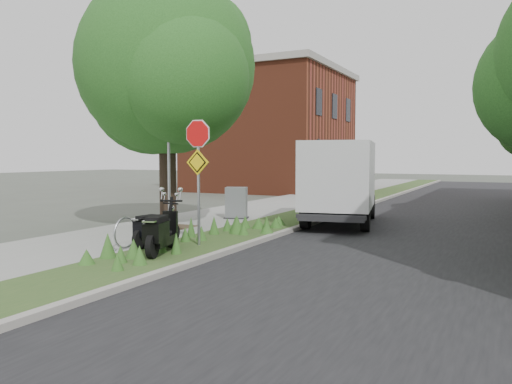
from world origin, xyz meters
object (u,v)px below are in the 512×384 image
box_truck (340,179)px  utility_cabinet (236,203)px  scooter_near (160,235)px  scooter_far (152,231)px  sign_assembly (198,156)px

box_truck → utility_cabinet: 3.76m
scooter_near → box_truck: size_ratio=0.33×
box_truck → utility_cabinet: bearing=-165.6°
scooter_near → scooter_far: (-0.80, 0.73, -0.05)m
box_truck → utility_cabinet: size_ratio=5.01×
box_truck → utility_cabinet: box_truck is taller
sign_assembly → utility_cabinet: (-1.83, 5.16, -1.67)m
sign_assembly → utility_cabinet: sign_assembly is taller
utility_cabinet → scooter_near: bearing=-75.3°
scooter_near → utility_cabinet: size_ratio=1.63×
utility_cabinet → scooter_far: bearing=-81.0°
box_truck → scooter_near: bearing=-103.7°
scooter_far → utility_cabinet: utility_cabinet is taller
scooter_near → scooter_far: 1.09m
scooter_near → utility_cabinet: (-1.72, 6.56, 0.10)m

